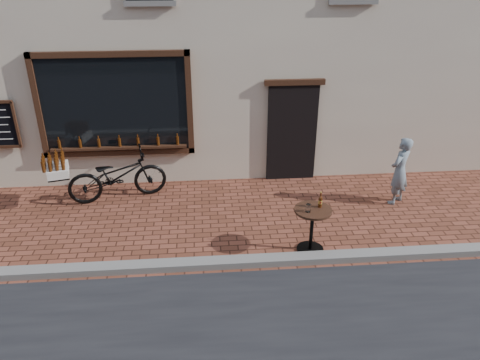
{
  "coord_description": "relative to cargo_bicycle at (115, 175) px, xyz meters",
  "views": [
    {
      "loc": [
        -0.09,
        -6.22,
        4.76
      ],
      "look_at": [
        0.54,
        1.2,
        1.1
      ],
      "focal_mm": 35.0,
      "sensor_mm": 36.0,
      "label": 1
    }
  ],
  "objects": [
    {
      "name": "kerb",
      "position": [
        1.94,
        -2.56,
        -0.49
      ],
      "size": [
        90.0,
        0.25,
        0.12
      ],
      "primitive_type": "cube",
      "color": "slate",
      "rests_on": "ground"
    },
    {
      "name": "ground",
      "position": [
        1.94,
        -2.76,
        -0.55
      ],
      "size": [
        90.0,
        90.0,
        0.0
      ],
      "primitive_type": "plane",
      "color": "#5D2E1E",
      "rests_on": "ground"
    },
    {
      "name": "pedestrian",
      "position": [
        5.84,
        -0.65,
        0.18
      ],
      "size": [
        0.62,
        0.6,
        1.44
      ],
      "primitive_type": "imported",
      "rotation": [
        0.0,
        0.0,
        3.85
      ],
      "color": "slate",
      "rests_on": "ground"
    },
    {
      "name": "bistro_table",
      "position": [
        3.68,
        -2.23,
        0.05
      ],
      "size": [
        0.64,
        0.64,
        1.11
      ],
      "color": "black",
      "rests_on": "ground"
    },
    {
      "name": "cargo_bicycle",
      "position": [
        0.0,
        0.0,
        0.0
      ],
      "size": [
        2.44,
        1.2,
        1.14
      ],
      "rotation": [
        0.0,
        0.0,
        1.82
      ],
      "color": "black",
      "rests_on": "ground"
    }
  ]
}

